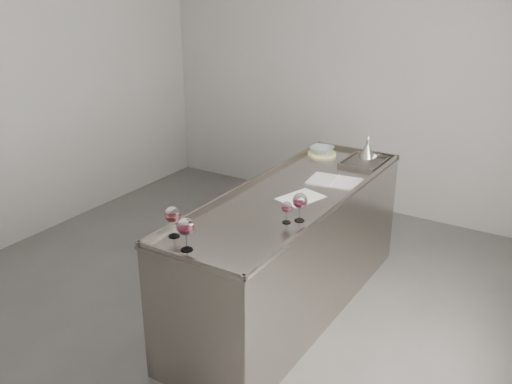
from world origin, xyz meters
The scene contains 11 objects.
room_shell centered at (0.00, 0.00, 1.40)m, with size 4.54×5.04×2.84m.
counter centered at (0.50, 0.30, 0.47)m, with size 0.77×2.42×0.97m.
wine_glass_left centered at (0.23, -0.68, 1.08)m, with size 0.10×0.10×0.20m.
wine_glass_middle centered at (0.40, -0.78, 1.08)m, with size 0.10×0.10×0.20m.
wine_glass_right centered at (0.76, -0.08, 1.07)m, with size 0.10×0.10×0.19m.
wine_glass_small centered at (0.70, -0.15, 1.04)m, with size 0.07×0.07×0.14m.
notebook centered at (0.65, 0.69, 0.95)m, with size 0.41×0.31×0.02m.
loose_paper_top centered at (0.59, 0.27, 0.94)m, with size 0.22×0.31×0.00m, color silver.
trivet centered at (0.28, 1.25, 0.95)m, with size 0.24×0.24×0.02m, color beige.
ceramic_bowl centered at (0.28, 1.25, 0.98)m, with size 0.20×0.20×0.05m, color gray.
wine_funnel centered at (0.64, 1.38, 1.00)m, with size 0.14×0.14×0.20m.
Camera 1 is at (2.29, -3.05, 2.46)m, focal length 40.00 mm.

